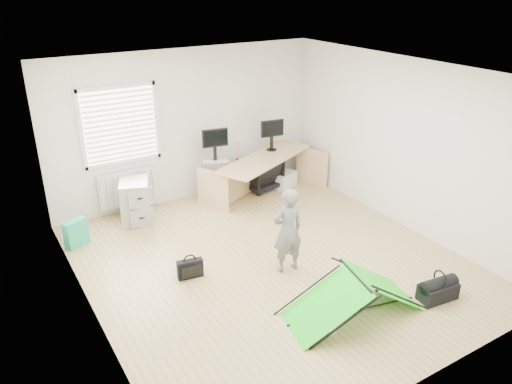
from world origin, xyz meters
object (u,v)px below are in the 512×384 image
person (288,230)px  kite (354,294)px  thermos (238,150)px  monitor_right (272,139)px  desk (265,177)px  monitor_left (215,150)px  office_chair (260,173)px  duffel_bag (438,292)px  filing_cabinet (135,201)px  laptop_bag (190,269)px  storage_crate (283,179)px

person → kite: bearing=101.2°
thermos → monitor_right: bearing=-0.9°
desk → monitor_left: bearing=136.2°
desk → thermos: (-0.39, 0.31, 0.51)m
monitor_right → kite: bearing=-101.1°
office_chair → duffel_bag: (0.04, -4.24, -0.20)m
filing_cabinet → office_chair: (2.50, 0.08, -0.05)m
monitor_right → thermos: bearing=-173.2°
person → laptop_bag: person is taller
desk → monitor_right: size_ratio=4.86×
duffel_bag → kite: bearing=168.7°
filing_cabinet → duffel_bag: filing_cabinet is taller
desk → monitor_left: size_ratio=4.74×
desk → thermos: size_ratio=8.11×
kite → monitor_left: bearing=101.0°
kite → duffel_bag: size_ratio=3.47×
thermos → office_chair: thermos is taller
monitor_right → person: person is taller
filing_cabinet → monitor_right: monitor_right is taller
kite → thermos: bearing=94.0°
monitor_left → laptop_bag: bearing=-115.0°
desk → duffel_bag: bearing=-112.8°
person → laptop_bag: (-1.24, 0.53, -0.49)m
monitor_left → person: (-0.25, -2.62, -0.35)m
person → storage_crate: person is taller
person → laptop_bag: bearing=-18.2°
monitor_left → kite: bearing=-81.3°
monitor_left → office_chair: bearing=12.1°
filing_cabinet → duffel_bag: size_ratio=1.44×
filing_cabinet → monitor_right: (2.73, 0.05, 0.61)m
storage_crate → duffel_bag: storage_crate is taller
filing_cabinet → thermos: 2.07m
person → office_chair: bearing=-109.7°
storage_crate → laptop_bag: bearing=-145.4°
monitor_left → kite: monitor_left is taller
monitor_left → office_chair: 1.17m
kite → duffel_bag: (1.12, -0.36, -0.16)m
monitor_left → person: person is taller
office_chair → monitor_right: bearing=164.4°
thermos → laptop_bag: (-1.96, -2.11, -0.75)m
laptop_bag → person: bearing=-12.3°
filing_cabinet → person: size_ratio=0.58×
kite → storage_crate: 4.05m
thermos → kite: (-0.58, -3.86, -0.62)m
kite → laptop_bag: kite is taller
monitor_left → person: 2.66m
monitor_left → office_chair: size_ratio=0.68×
person → storage_crate: bearing=-118.4°
monitor_right → kite: size_ratio=0.26×
monitor_left → filing_cabinet: bearing=-168.0°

